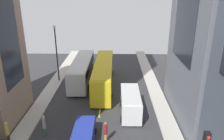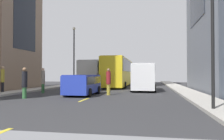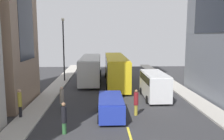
{
  "view_description": "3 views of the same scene",
  "coord_description": "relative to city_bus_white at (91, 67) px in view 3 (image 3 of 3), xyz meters",
  "views": [
    {
      "loc": [
        1.77,
        -25.78,
        13.15
      ],
      "look_at": [
        1.32,
        2.08,
        2.9
      ],
      "focal_mm": 34.95,
      "sensor_mm": 36.0,
      "label": 1
    },
    {
      "loc": [
        4.06,
        -25.98,
        1.61
      ],
      "look_at": [
        -0.67,
        1.79,
        2.15
      ],
      "focal_mm": 35.47,
      "sensor_mm": 36.0,
      "label": 2
    },
    {
      "loc": [
        -1.74,
        -26.69,
        6.18
      ],
      "look_at": [
        -0.46,
        1.92,
        1.98
      ],
      "focal_mm": 37.36,
      "sensor_mm": 36.0,
      "label": 3
    }
  ],
  "objects": [
    {
      "name": "lane_stripe_4",
      "position": [
        3.26,
        7.51,
        -2.0
      ],
      "size": [
        0.16,
        2.0,
        0.01
      ],
      "primitive_type": "cube",
      "color": "yellow",
      "rests_on": "ground"
    },
    {
      "name": "ground_plane",
      "position": [
        3.26,
        -5.09,
        -2.01
      ],
      "size": [
        40.38,
        40.38,
        0.0
      ],
      "primitive_type": "plane",
      "color": "#333335"
    },
    {
      "name": "lane_stripe_2",
      "position": [
        3.26,
        -9.29,
        -2.0
      ],
      "size": [
        0.16,
        2.0,
        0.01
      ],
      "primitive_type": "cube",
      "color": "yellow",
      "rests_on": "ground"
    },
    {
      "name": "sidewalk_west",
      "position": [
        -4.0,
        -5.09,
        -1.93
      ],
      "size": [
        1.87,
        44.0,
        0.15
      ],
      "primitive_type": "cube",
      "color": "#B2ADA3",
      "rests_on": "ground"
    },
    {
      "name": "sidewalk_east",
      "position": [
        10.52,
        -5.09,
        -1.93
      ],
      "size": [
        1.87,
        44.0,
        0.15
      ],
      "primitive_type": "cube",
      "color": "#B2ADA3",
      "rests_on": "ground"
    },
    {
      "name": "pedestrian_crossing_mid",
      "position": [
        4.18,
        -14.28,
        -0.91
      ],
      "size": [
        0.35,
        0.35,
        2.06
      ],
      "rotation": [
        0.0,
        0.0,
        4.39
      ],
      "color": "gold",
      "rests_on": "ground"
    },
    {
      "name": "pedestrian_crossing_near",
      "position": [
        -0.89,
        -17.57,
        -0.91
      ],
      "size": [
        0.36,
        0.36,
        2.07
      ],
      "rotation": [
        0.0,
        0.0,
        0.76
      ],
      "color": "#336B38",
      "rests_on": "ground"
    },
    {
      "name": "streetlamp_near",
      "position": [
        -3.57,
        -0.26,
        3.17
      ],
      "size": [
        0.44,
        0.44,
        8.39
      ],
      "color": "black",
      "rests_on": "ground"
    },
    {
      "name": "pedestrian_walking_far",
      "position": [
        -1.71,
        -13.37,
        -0.85
      ],
      "size": [
        0.33,
        0.33,
        2.16
      ],
      "rotation": [
        0.0,
        0.0,
        4.18
      ],
      "color": "#336B38",
      "rests_on": "ground"
    },
    {
      "name": "streetcar_yellow",
      "position": [
        3.33,
        -1.87,
        0.12
      ],
      "size": [
        2.7,
        13.6,
        3.59
      ],
      "color": "yellow",
      "rests_on": "ground"
    },
    {
      "name": "city_bus_white",
      "position": [
        0.0,
        0.0,
        0.0
      ],
      "size": [
        2.8,
        11.73,
        3.35
      ],
      "color": "silver",
      "rests_on": "ground"
    },
    {
      "name": "car_blue_0",
      "position": [
        2.2,
        -14.52,
        -1.09
      ],
      "size": [
        2.03,
        4.47,
        1.56
      ],
      "color": "#2338AD",
      "rests_on": "ground"
    },
    {
      "name": "lane_stripe_1",
      "position": [
        3.26,
        -17.69,
        -2.0
      ],
      "size": [
        0.16,
        2.0,
        0.01
      ],
      "primitive_type": "cube",
      "color": "yellow",
      "rests_on": "ground"
    },
    {
      "name": "pedestrian_waiting_curb",
      "position": [
        -4.59,
        -14.69,
        -0.69
      ],
      "size": [
        0.29,
        0.29,
        2.13
      ],
      "rotation": [
        0.0,
        0.0,
        0.18
      ],
      "color": "black",
      "rests_on": "ground"
    },
    {
      "name": "lane_stripe_5",
      "position": [
        3.26,
        15.91,
        -2.0
      ],
      "size": [
        0.16,
        2.0,
        0.01
      ],
      "primitive_type": "cube",
      "color": "yellow",
      "rests_on": "ground"
    },
    {
      "name": "lane_stripe_3",
      "position": [
        3.26,
        -0.89,
        -2.0
      ],
      "size": [
        0.16,
        2.0,
        0.01
      ],
      "primitive_type": "cube",
      "color": "yellow",
      "rests_on": "ground"
    },
    {
      "name": "delivery_van_white",
      "position": [
        6.73,
        -9.38,
        -0.49
      ],
      "size": [
        2.25,
        5.53,
        2.58
      ],
      "color": "white",
      "rests_on": "ground"
    }
  ]
}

